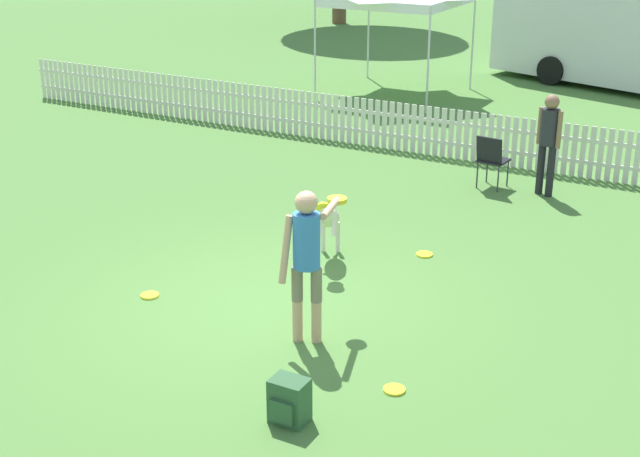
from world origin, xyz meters
name	(u,v)px	position (x,y,z in m)	size (l,w,h in m)	color
ground_plane	(266,305)	(0.00, 0.00, 0.00)	(240.00, 240.00, 0.00)	#4C7A38
handler_person	(308,248)	(0.82, -0.48, 1.05)	(0.42, 1.09, 1.67)	tan
leaping_dog	(328,217)	(0.00, 1.48, 0.59)	(0.54, 1.01, 0.95)	beige
frisbee_near_handler	(424,254)	(1.02, 2.24, 0.01)	(0.22, 0.22, 0.02)	yellow
frisbee_near_dog	(150,295)	(-1.32, -0.46, 0.01)	(0.22, 0.22, 0.02)	yellow
frisbee_midfield	(394,390)	(2.05, -0.97, 0.01)	(0.22, 0.22, 0.02)	yellow
backpack_on_grass	(289,401)	(1.43, -1.90, 0.21)	(0.33, 0.29, 0.42)	#2D5633
picket_fence	(467,136)	(0.00, 6.53, 0.44)	(20.08, 0.04, 0.87)	silver
folding_chair_blue_left	(491,157)	(0.87, 5.25, 0.52)	(0.47, 0.49, 0.86)	#333338
spectator_standing	(549,135)	(1.71, 5.36, 0.95)	(0.40, 0.27, 1.58)	black
equipment_trailer	(604,22)	(0.51, 14.32, 1.43)	(5.65, 3.60, 2.71)	silver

